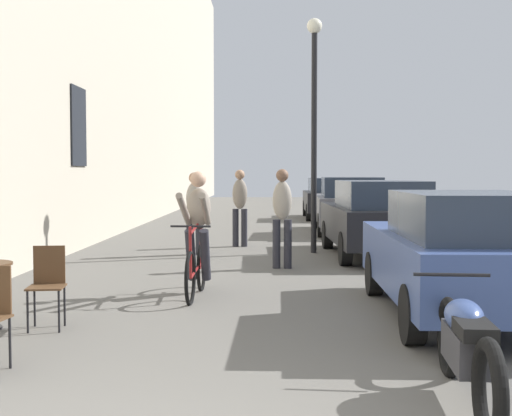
{
  "coord_description": "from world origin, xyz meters",
  "views": [
    {
      "loc": [
        0.93,
        -3.28,
        1.69
      ],
      "look_at": [
        0.64,
        11.84,
        0.91
      ],
      "focal_mm": 48.25,
      "sensor_mm": 36.0,
      "label": 1
    }
  ],
  "objects_px": {
    "parked_car_second": "(377,217)",
    "parked_car_third": "(350,204)",
    "pedestrian_mid": "(194,208)",
    "parked_car_fourth": "(329,198)",
    "pedestrian_far": "(240,203)",
    "street_lamp": "(314,105)",
    "parked_car_nearest": "(460,253)",
    "cafe_chair_mid_toward_wall": "(48,281)",
    "parked_motorcycle": "(467,348)",
    "cyclist_on_bicycle": "(197,237)",
    "pedestrian_near": "(282,212)"
  },
  "relations": [
    {
      "from": "pedestrian_mid",
      "to": "parked_car_second",
      "type": "height_order",
      "value": "pedestrian_mid"
    },
    {
      "from": "parked_car_nearest",
      "to": "parked_car_fourth",
      "type": "height_order",
      "value": "parked_car_fourth"
    },
    {
      "from": "street_lamp",
      "to": "parked_motorcycle",
      "type": "height_order",
      "value": "street_lamp"
    },
    {
      "from": "parked_car_third",
      "to": "parked_motorcycle",
      "type": "xyz_separation_m",
      "value": [
        -0.79,
        -14.18,
        -0.41
      ]
    },
    {
      "from": "parked_car_second",
      "to": "parked_car_third",
      "type": "distance_m",
      "value": 5.42
    },
    {
      "from": "street_lamp",
      "to": "parked_car_nearest",
      "type": "distance_m",
      "value": 7.05
    },
    {
      "from": "cafe_chair_mid_toward_wall",
      "to": "parked_car_fourth",
      "type": "bearing_deg",
      "value": 75.56
    },
    {
      "from": "street_lamp",
      "to": "parked_car_third",
      "type": "bearing_deg",
      "value": 74.52
    },
    {
      "from": "pedestrian_far",
      "to": "parked_motorcycle",
      "type": "xyz_separation_m",
      "value": [
        2.13,
        -10.63,
        -0.59
      ]
    },
    {
      "from": "parked_car_fourth",
      "to": "street_lamp",
      "type": "bearing_deg",
      "value": -96.63
    },
    {
      "from": "cafe_chair_mid_toward_wall",
      "to": "cyclist_on_bicycle",
      "type": "distance_m",
      "value": 2.5
    },
    {
      "from": "pedestrian_near",
      "to": "pedestrian_far",
      "type": "distance_m",
      "value": 3.67
    },
    {
      "from": "pedestrian_mid",
      "to": "parked_motorcycle",
      "type": "distance_m",
      "value": 9.54
    },
    {
      "from": "street_lamp",
      "to": "parked_car_third",
      "type": "distance_m",
      "value": 5.41
    },
    {
      "from": "parked_car_nearest",
      "to": "parked_car_second",
      "type": "xyz_separation_m",
      "value": [
        -0.06,
        5.82,
        0.03
      ]
    },
    {
      "from": "parked_car_nearest",
      "to": "parked_car_fourth",
      "type": "distance_m",
      "value": 17.26
    },
    {
      "from": "cafe_chair_mid_toward_wall",
      "to": "pedestrian_near",
      "type": "bearing_deg",
      "value": 60.78
    },
    {
      "from": "street_lamp",
      "to": "parked_car_nearest",
      "type": "bearing_deg",
      "value": -78.93
    },
    {
      "from": "pedestrian_near",
      "to": "parked_car_third",
      "type": "distance_m",
      "value": 7.39
    },
    {
      "from": "parked_car_second",
      "to": "parked_car_third",
      "type": "xyz_separation_m",
      "value": [
        0.09,
        5.42,
        0.02
      ]
    },
    {
      "from": "parked_car_fourth",
      "to": "parked_motorcycle",
      "type": "relative_size",
      "value": 1.97
    },
    {
      "from": "pedestrian_mid",
      "to": "parked_car_fourth",
      "type": "bearing_deg",
      "value": 71.52
    },
    {
      "from": "cyclist_on_bicycle",
      "to": "parked_car_fourth",
      "type": "height_order",
      "value": "cyclist_on_bicycle"
    },
    {
      "from": "street_lamp",
      "to": "parked_motorcycle",
      "type": "relative_size",
      "value": 2.28
    },
    {
      "from": "pedestrian_far",
      "to": "street_lamp",
      "type": "bearing_deg",
      "value": -36.13
    },
    {
      "from": "cafe_chair_mid_toward_wall",
      "to": "parked_motorcycle",
      "type": "distance_m",
      "value": 4.52
    },
    {
      "from": "street_lamp",
      "to": "parked_car_fourth",
      "type": "distance_m",
      "value": 11.06
    },
    {
      "from": "cafe_chair_mid_toward_wall",
      "to": "parked_motorcycle",
      "type": "xyz_separation_m",
      "value": [
        3.86,
        -2.35,
        -0.11
      ]
    },
    {
      "from": "pedestrian_mid",
      "to": "parked_car_fourth",
      "type": "relative_size",
      "value": 0.4
    },
    {
      "from": "parked_car_second",
      "to": "parked_car_fourth",
      "type": "bearing_deg",
      "value": 89.86
    },
    {
      "from": "pedestrian_mid",
      "to": "pedestrian_near",
      "type": "bearing_deg",
      "value": -48.08
    },
    {
      "from": "cyclist_on_bicycle",
      "to": "parked_car_third",
      "type": "height_order",
      "value": "cyclist_on_bicycle"
    },
    {
      "from": "parked_car_third",
      "to": "parked_car_fourth",
      "type": "xyz_separation_m",
      "value": [
        -0.06,
        6.02,
        -0.04
      ]
    },
    {
      "from": "cafe_chair_mid_toward_wall",
      "to": "pedestrian_mid",
      "type": "distance_m",
      "value": 6.76
    },
    {
      "from": "street_lamp",
      "to": "cyclist_on_bicycle",
      "type": "bearing_deg",
      "value": -110.83
    },
    {
      "from": "pedestrian_far",
      "to": "parked_car_second",
      "type": "distance_m",
      "value": 3.4
    },
    {
      "from": "parked_car_second",
      "to": "parked_car_third",
      "type": "bearing_deg",
      "value": 89.08
    },
    {
      "from": "parked_car_fourth",
      "to": "parked_motorcycle",
      "type": "distance_m",
      "value": 20.21
    },
    {
      "from": "parked_car_nearest",
      "to": "street_lamp",
      "type": "bearing_deg",
      "value": 101.07
    },
    {
      "from": "pedestrian_mid",
      "to": "parked_car_fourth",
      "type": "xyz_separation_m",
      "value": [
        3.73,
        11.16,
        -0.18
      ]
    },
    {
      "from": "pedestrian_far",
      "to": "parked_car_third",
      "type": "bearing_deg",
      "value": 50.55
    },
    {
      "from": "cafe_chair_mid_toward_wall",
      "to": "pedestrian_mid",
      "type": "bearing_deg",
      "value": 82.61
    },
    {
      "from": "parked_car_fourth",
      "to": "parked_car_third",
      "type": "bearing_deg",
      "value": -89.44
    },
    {
      "from": "parked_car_third",
      "to": "pedestrian_far",
      "type": "bearing_deg",
      "value": -129.45
    },
    {
      "from": "pedestrian_mid",
      "to": "parked_car_third",
      "type": "xyz_separation_m",
      "value": [
        3.79,
        5.14,
        -0.14
      ]
    },
    {
      "from": "cyclist_on_bicycle",
      "to": "parked_car_second",
      "type": "xyz_separation_m",
      "value": [
        3.15,
        4.37,
        -0.01
      ]
    },
    {
      "from": "pedestrian_far",
      "to": "parked_car_second",
      "type": "height_order",
      "value": "pedestrian_far"
    },
    {
      "from": "cafe_chair_mid_toward_wall",
      "to": "cyclist_on_bicycle",
      "type": "xyz_separation_m",
      "value": [
        1.42,
        2.03,
        0.29
      ]
    },
    {
      "from": "pedestrian_far",
      "to": "street_lamp",
      "type": "distance_m",
      "value": 2.91
    },
    {
      "from": "pedestrian_far",
      "to": "parked_car_fourth",
      "type": "bearing_deg",
      "value": 73.37
    }
  ]
}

